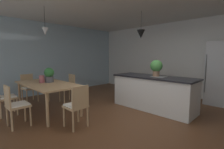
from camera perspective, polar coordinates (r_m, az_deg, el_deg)
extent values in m
cube|color=brown|center=(3.75, 7.26, -16.53)|extent=(10.00, 8.40, 0.04)
cube|color=silver|center=(6.36, 25.63, 5.02)|extent=(10.00, 0.12, 2.70)
cube|color=#9EB7C6|center=(6.73, -21.34, 5.26)|extent=(0.06, 8.40, 2.70)
cube|color=tan|center=(4.48, -21.99, -3.11)|extent=(1.98, 0.98, 0.04)
cylinder|color=tan|center=(5.53, -21.72, -5.21)|extent=(0.06, 0.06, 0.73)
cylinder|color=tan|center=(3.97, -10.90, -9.37)|extent=(0.06, 0.06, 0.73)
cylinder|color=tan|center=(5.26, -29.92, -6.19)|extent=(0.06, 0.06, 0.73)
cylinder|color=tan|center=(3.59, -21.92, -11.42)|extent=(0.06, 0.06, 0.73)
cube|color=tan|center=(3.41, -12.79, -10.92)|extent=(0.40, 0.40, 0.04)
cube|color=white|center=(3.40, -12.80, -10.36)|extent=(0.36, 0.36, 0.03)
cube|color=tan|center=(3.21, -11.12, -7.74)|extent=(0.03, 0.38, 0.42)
cylinder|color=tan|center=(3.54, -16.62, -14.22)|extent=(0.04, 0.04, 0.41)
cylinder|color=tan|center=(3.71, -11.91, -13.14)|extent=(0.04, 0.04, 0.41)
cylinder|color=tan|center=(3.27, -13.60, -15.93)|extent=(0.04, 0.04, 0.41)
cylinder|color=tan|center=(3.45, -8.65, -14.62)|extent=(0.04, 0.04, 0.41)
cube|color=tan|center=(5.74, -27.11, -4.39)|extent=(0.43, 0.43, 0.04)
cube|color=white|center=(5.74, -27.12, -4.05)|extent=(0.39, 0.39, 0.03)
cube|color=tan|center=(5.87, -27.92, -1.93)|extent=(0.06, 0.38, 0.42)
cylinder|color=tan|center=(5.70, -24.73, -6.65)|extent=(0.04, 0.04, 0.41)
cylinder|color=tan|center=(5.57, -27.90, -7.12)|extent=(0.04, 0.04, 0.41)
cylinder|color=tan|center=(6.00, -26.15, -6.08)|extent=(0.04, 0.04, 0.41)
cylinder|color=tan|center=(5.88, -29.19, -6.50)|extent=(0.04, 0.04, 0.41)
cube|color=tan|center=(5.28, -15.71, -4.81)|extent=(0.43, 0.43, 0.04)
cube|color=white|center=(5.27, -15.72, -4.44)|extent=(0.38, 0.38, 0.03)
cube|color=tan|center=(5.32, -14.04, -2.16)|extent=(0.38, 0.06, 0.42)
cylinder|color=tan|center=(5.11, -16.53, -7.80)|extent=(0.04, 0.04, 0.41)
cylinder|color=tan|center=(5.41, -18.06, -7.06)|extent=(0.04, 0.04, 0.41)
cylinder|color=tan|center=(5.25, -13.14, -7.30)|extent=(0.04, 0.04, 0.41)
cylinder|color=tan|center=(5.55, -14.82, -6.62)|extent=(0.04, 0.04, 0.41)
cube|color=tan|center=(4.72, -33.14, -6.97)|extent=(0.42, 0.42, 0.04)
cube|color=white|center=(4.71, -33.17, -6.56)|extent=(0.38, 0.38, 0.03)
cylinder|color=tan|center=(4.96, -31.36, -8.92)|extent=(0.04, 0.04, 0.41)
cylinder|color=tan|center=(4.64, -30.52, -9.90)|extent=(0.04, 0.04, 0.41)
cylinder|color=tan|center=(4.59, -34.74, -10.34)|extent=(0.04, 0.04, 0.41)
cube|color=tan|center=(3.87, -30.27, -9.56)|extent=(0.40, 0.40, 0.04)
cube|color=white|center=(3.86, -30.30, -9.06)|extent=(0.36, 0.36, 0.03)
cube|color=tan|center=(3.78, -33.11, -6.52)|extent=(0.38, 0.03, 0.42)
cylinder|color=tan|center=(4.14, -28.42, -11.71)|extent=(0.04, 0.04, 0.41)
cylinder|color=tan|center=(3.83, -26.86, -13.08)|extent=(0.04, 0.04, 0.41)
cylinder|color=tan|center=(4.06, -33.10, -12.33)|extent=(0.04, 0.04, 0.41)
cylinder|color=tan|center=(3.74, -31.93, -13.81)|extent=(0.04, 0.04, 0.41)
cube|color=silver|center=(4.58, 14.31, -6.34)|extent=(2.18, 0.76, 0.88)
cube|color=black|center=(4.51, 14.47, -0.88)|extent=(2.24, 0.82, 0.04)
cube|color=gray|center=(4.43, 16.28, -0.74)|extent=(0.36, 0.30, 0.01)
cube|color=#B2B5B7|center=(5.73, 34.03, 0.27)|extent=(0.70, 0.64, 1.86)
cylinder|color=#4C4C4C|center=(5.47, 30.19, 0.25)|extent=(0.02, 0.02, 1.12)
cylinder|color=black|center=(4.68, -22.79, 18.28)|extent=(0.01, 0.01, 0.52)
cone|color=#B7B7B7|center=(4.62, -22.59, 13.93)|extent=(0.16, 0.16, 0.19)
cylinder|color=black|center=(4.81, 10.29, 18.34)|extent=(0.01, 0.01, 0.52)
cone|color=black|center=(4.75, 10.19, 13.89)|extent=(0.23, 0.23, 0.23)
cylinder|color=#8C664C|center=(4.46, 15.35, 0.25)|extent=(0.18, 0.18, 0.15)
sphere|color=#478C42|center=(4.44, 15.43, 2.95)|extent=(0.32, 0.32, 0.32)
cylinder|color=#4C4C51|center=(4.60, -21.31, -1.61)|extent=(0.22, 0.22, 0.15)
sphere|color=#2D6B33|center=(4.58, -21.40, 0.66)|extent=(0.25, 0.25, 0.25)
cylinder|color=#994C51|center=(4.58, -23.61, -1.49)|extent=(0.13, 0.13, 0.20)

